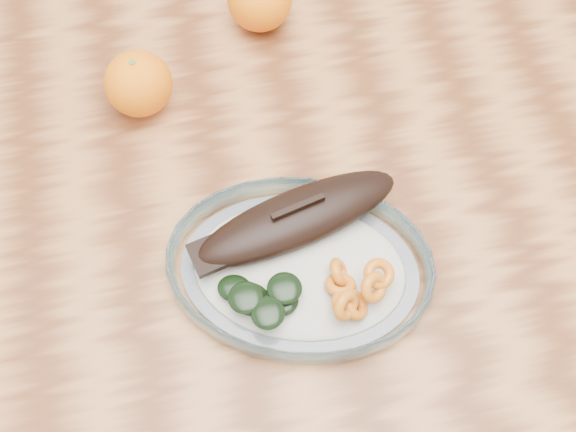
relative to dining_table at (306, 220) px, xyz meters
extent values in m
plane|color=slate|center=(0.00, 0.00, -0.65)|extent=(3.00, 3.00, 0.00)
cube|color=#5F2F16|center=(0.00, 0.00, 0.08)|extent=(1.20, 0.80, 0.04)
cylinder|color=brown|center=(0.54, 0.34, -0.30)|extent=(0.06, 0.06, 0.71)
ellipsoid|color=white|center=(-0.03, -0.11, 0.10)|extent=(0.60, 0.51, 0.01)
torus|color=#91CBE0|center=(-0.03, -0.11, 0.11)|extent=(0.64, 0.64, 0.03)
ellipsoid|color=silver|center=(-0.03, -0.11, 0.12)|extent=(0.53, 0.45, 0.02)
ellipsoid|color=black|center=(-0.03, -0.06, 0.15)|extent=(0.24, 0.12, 0.04)
ellipsoid|color=black|center=(-0.03, -0.06, 0.14)|extent=(0.20, 0.10, 0.02)
cube|color=black|center=(-0.12, -0.08, 0.15)|extent=(0.05, 0.05, 0.01)
cube|color=black|center=(-0.03, -0.06, 0.17)|extent=(0.06, 0.02, 0.02)
torus|color=#CF600F|center=(0.00, -0.14, 0.14)|extent=(0.05, 0.05, 0.03)
torus|color=#CF600F|center=(0.01, -0.17, 0.14)|extent=(0.04, 0.05, 0.04)
torus|color=#CF600F|center=(0.00, -0.13, 0.14)|extent=(0.03, 0.04, 0.04)
torus|color=#CF600F|center=(0.00, -0.16, 0.14)|extent=(0.04, 0.04, 0.03)
torus|color=#CF600F|center=(0.04, -0.14, 0.15)|extent=(0.05, 0.05, 0.02)
torus|color=#CF600F|center=(0.00, -0.17, 0.15)|extent=(0.03, 0.04, 0.04)
torus|color=#CF600F|center=(0.03, -0.16, 0.15)|extent=(0.04, 0.04, 0.04)
ellipsoid|color=black|center=(-0.11, -0.12, 0.14)|extent=(0.04, 0.04, 0.01)
ellipsoid|color=black|center=(-0.09, -0.14, 0.14)|extent=(0.04, 0.04, 0.01)
ellipsoid|color=black|center=(-0.06, -0.15, 0.14)|extent=(0.05, 0.05, 0.01)
ellipsoid|color=black|center=(-0.09, -0.14, 0.14)|extent=(0.04, 0.04, 0.01)
ellipsoid|color=black|center=(-0.06, -0.14, 0.15)|extent=(0.05, 0.05, 0.01)
ellipsoid|color=black|center=(-0.10, -0.14, 0.15)|extent=(0.04, 0.04, 0.01)
ellipsoid|color=black|center=(-0.08, -0.16, 0.15)|extent=(0.05, 0.05, 0.01)
sphere|color=#FF6005|center=(-0.17, 0.15, 0.14)|extent=(0.08, 0.08, 0.08)
camera|label=1|loc=(-0.11, -0.41, 0.82)|focal=45.00mm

